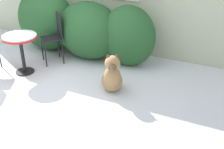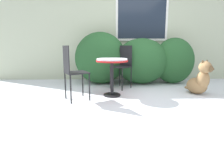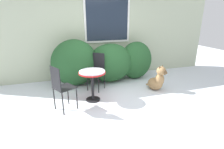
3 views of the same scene
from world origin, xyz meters
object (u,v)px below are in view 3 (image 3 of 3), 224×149
Objects in this scene: patio_chair_far_side at (61,86)px; dog at (157,81)px; patio_chair_near_table at (97,69)px; patio_table at (92,77)px.

patio_chair_far_side is 2.49m from dog.
patio_chair_near_table is at bearing -74.99° from patio_chair_far_side.
patio_chair_far_side is at bearing 160.50° from dog.
patio_chair_near_table is 1.00× the size of patio_chair_far_side.
patio_chair_near_table and patio_chair_far_side have the same top height.
patio_chair_near_table is 1.39× the size of dog.
patio_table is 0.75m from patio_chair_far_side.
patio_chair_near_table is 1.33m from patio_chair_far_side.
dog is at bearing 20.28° from patio_chair_near_table.
dog is (2.45, 0.33, -0.27)m from patio_chair_far_side.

